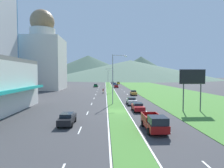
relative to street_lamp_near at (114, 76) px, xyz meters
name	(u,v)px	position (x,y,z in m)	size (l,w,h in m)	color
ground_plane	(117,112)	(0.18, -8.05, -6.11)	(600.00, 600.00, 0.00)	#38383A
grass_median	(109,87)	(0.18, 51.95, -6.08)	(3.20, 240.00, 0.06)	#477F33
grass_verge_right	(150,87)	(20.78, 51.95, -6.08)	(24.00, 240.00, 0.06)	#477F33
lane_dash_left_1	(80,130)	(-4.92, -18.56, -6.11)	(0.16, 2.80, 0.01)	silver
lane_dash_left_2	(87,113)	(-4.92, -9.06, -6.11)	(0.16, 2.80, 0.01)	silver
lane_dash_left_3	(92,104)	(-4.92, 0.44, -6.11)	(0.16, 2.80, 0.01)	silver
lane_dash_left_4	(94,98)	(-4.92, 9.94, -6.11)	(0.16, 2.80, 0.01)	silver
lane_dash_left_5	(96,94)	(-4.92, 19.44, -6.11)	(0.16, 2.80, 0.01)	silver
lane_dash_left_6	(97,92)	(-4.92, 28.94, -6.11)	(0.16, 2.80, 0.01)	silver
lane_dash_left_7	(98,90)	(-4.92, 38.43, -6.11)	(0.16, 2.80, 0.01)	silver
lane_dash_left_8	(99,88)	(-4.92, 47.93, -6.11)	(0.16, 2.80, 0.01)	silver
lane_dash_left_9	(99,87)	(-4.92, 57.43, -6.11)	(0.16, 2.80, 0.01)	silver
lane_dash_left_10	(100,86)	(-4.92, 66.93, -6.11)	(0.16, 2.80, 0.01)	silver
lane_dash_right_1	(166,129)	(5.28, -18.56, -6.11)	(0.16, 2.80, 0.01)	silver
lane_dash_right_2	(148,113)	(5.28, -9.06, -6.11)	(0.16, 2.80, 0.01)	silver
lane_dash_right_3	(138,104)	(5.28, 0.44, -6.11)	(0.16, 2.80, 0.01)	silver
lane_dash_right_4	(132,98)	(5.28, 9.94, -6.11)	(0.16, 2.80, 0.01)	silver
lane_dash_right_5	(127,94)	(5.28, 19.44, -6.11)	(0.16, 2.80, 0.01)	silver
lane_dash_right_6	(124,92)	(5.28, 28.94, -6.11)	(0.16, 2.80, 0.01)	silver
lane_dash_right_7	(122,90)	(5.28, 38.43, -6.11)	(0.16, 2.80, 0.01)	silver
lane_dash_right_8	(120,88)	(5.28, 47.93, -6.11)	(0.16, 2.80, 0.01)	silver
lane_dash_right_9	(119,87)	(5.28, 57.43, -6.11)	(0.16, 2.80, 0.01)	silver
lane_dash_right_10	(117,85)	(5.28, 66.93, -6.11)	(0.16, 2.80, 0.01)	silver
edge_line_median_left	(106,87)	(-1.57, 51.95, -6.11)	(0.16, 240.00, 0.01)	silver
edge_line_median_right	(113,87)	(1.93, 51.95, -6.11)	(0.16, 240.00, 0.01)	silver
domed_building	(43,57)	(-28.43, 40.80, 7.84)	(16.85, 16.85, 33.75)	beige
midrise_colored	(48,68)	(-34.04, 66.38, 3.96)	(14.74, 14.74, 20.15)	beige
hill_far_left	(88,67)	(-31.36, 290.18, 13.77)	(186.93, 186.93, 39.77)	#3D5647
hill_far_center	(130,70)	(33.40, 218.69, 6.92)	(230.17, 230.17, 26.07)	#516B56
hill_far_right	(141,67)	(62.34, 288.35, 12.99)	(126.69, 126.69, 38.20)	#3D5647
street_lamp_near	(114,76)	(0.00, 0.00, 0.00)	(3.20, 0.47, 10.72)	#99999E
street_lamp_mid	(112,79)	(0.56, 25.14, -1.14)	(2.71, 0.37, 8.61)	#99999E
street_lamp_far	(109,78)	(-0.05, 50.38, -1.20)	(3.30, 0.49, 8.39)	#99999E
billboard_roadside	(193,79)	(13.15, -8.51, -0.51)	(4.56, 0.28, 7.35)	#4C4C51
car_0	(114,84)	(3.77, 71.59, -5.37)	(2.02, 4.35, 1.44)	navy
car_1	(116,86)	(3.53, 49.73, -5.29)	(2.02, 4.27, 1.64)	maroon
car_2	(133,93)	(6.89, 17.10, -5.33)	(1.86, 4.02, 1.53)	#C6842D
car_3	(118,83)	(6.91, 82.45, -5.31)	(1.94, 4.27, 1.59)	yellow
car_4	(96,85)	(-6.64, 54.63, -5.29)	(2.04, 4.55, 1.62)	#0C5128
car_5	(113,83)	(3.50, 89.98, -5.40)	(2.01, 4.17, 1.38)	slate
car_6	(138,107)	(3.82, -7.76, -5.36)	(1.94, 4.17, 1.44)	maroon
car_7	(132,101)	(3.74, -0.53, -5.34)	(1.97, 4.08, 1.48)	#B2B2B7
car_8	(67,119)	(-6.87, -16.10, -5.33)	(1.86, 4.47, 1.52)	black
pickup_truck_0	(155,123)	(3.63, -19.37, -5.13)	(2.18, 5.40, 2.00)	maroon
motorcycle_rider	(103,91)	(-2.60, 23.14, -5.37)	(0.36, 2.00, 1.80)	black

